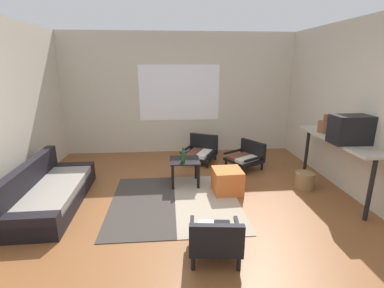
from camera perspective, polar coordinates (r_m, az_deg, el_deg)
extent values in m
plane|color=brown|center=(4.01, -0.49, -14.37)|extent=(7.80, 7.80, 0.00)
cube|color=beige|center=(6.55, -2.59, 10.07)|extent=(5.60, 0.12, 2.70)
cube|color=white|center=(6.49, -2.57, 10.30)|extent=(1.81, 0.01, 1.24)
cube|color=beige|center=(4.80, 32.83, 5.34)|extent=(0.12, 6.60, 2.70)
cube|color=#38332D|center=(4.38, -9.90, -11.76)|extent=(0.96, 1.92, 0.01)
cube|color=gray|center=(4.40, 2.97, -11.42)|extent=(0.96, 1.92, 0.01)
cube|color=black|center=(4.71, -26.14, -9.82)|extent=(0.80, 1.94, 0.22)
cube|color=gray|center=(4.64, -26.03, -8.07)|extent=(0.70, 1.76, 0.10)
cube|color=black|center=(4.73, -30.22, -6.70)|extent=(0.18, 1.93, 0.54)
cube|color=black|center=(5.45, -23.18, -5.34)|extent=(0.77, 0.19, 0.33)
cube|color=black|center=(3.97, -30.52, -14.40)|extent=(0.77, 0.19, 0.33)
cube|color=black|center=(4.81, -1.46, -3.32)|extent=(0.50, 0.49, 0.02)
cube|color=black|center=(5.07, -3.98, -4.99)|extent=(0.04, 0.04, 0.43)
cube|color=black|center=(5.09, 0.80, -4.85)|extent=(0.04, 0.04, 0.43)
cube|color=black|center=(4.69, -3.89, -6.78)|extent=(0.04, 0.04, 0.43)
cube|color=black|center=(4.72, 1.29, -6.63)|extent=(0.04, 0.04, 0.43)
cylinder|color=black|center=(5.67, 3.15, -4.28)|extent=(0.04, 0.04, 0.12)
cylinder|color=black|center=(5.86, -1.95, -3.60)|extent=(0.04, 0.04, 0.12)
cylinder|color=black|center=(6.17, 4.76, -2.62)|extent=(0.04, 0.04, 0.12)
cylinder|color=black|center=(6.34, 0.01, -2.05)|extent=(0.04, 0.04, 0.12)
cube|color=black|center=(5.97, 1.50, -2.32)|extent=(0.84, 0.84, 0.05)
cube|color=silver|center=(5.90, 2.44, -1.99)|extent=(0.44, 0.60, 0.06)
cube|color=brown|center=(5.97, 0.44, -1.75)|extent=(0.44, 0.60, 0.06)
cube|color=black|center=(6.17, 2.41, 0.32)|extent=(0.59, 0.34, 0.37)
cube|color=black|center=(5.85, 4.21, -1.57)|extent=(0.32, 0.58, 0.04)
cube|color=black|center=(6.04, -1.12, -0.96)|extent=(0.32, 0.58, 0.04)
cylinder|color=black|center=(3.49, 0.38, -17.92)|extent=(0.04, 0.04, 0.16)
cylinder|color=black|center=(3.52, 8.36, -17.84)|extent=(0.04, 0.04, 0.16)
cylinder|color=black|center=(3.11, 0.21, -22.92)|extent=(0.04, 0.04, 0.16)
cylinder|color=black|center=(3.13, 9.47, -22.77)|extent=(0.04, 0.04, 0.16)
cube|color=black|center=(3.24, 4.65, -18.79)|extent=(0.60, 0.62, 0.05)
cube|color=silver|center=(3.22, 2.87, -17.79)|extent=(0.23, 0.52, 0.06)
cube|color=black|center=(3.23, 6.42, -17.75)|extent=(0.23, 0.52, 0.06)
cube|color=black|center=(2.93, 5.01, -18.67)|extent=(0.55, 0.13, 0.32)
cube|color=black|center=(3.17, -0.07, -17.08)|extent=(0.10, 0.57, 0.04)
cube|color=black|center=(3.20, 9.42, -16.98)|extent=(0.10, 0.57, 0.04)
cylinder|color=black|center=(5.39, 10.71, -5.50)|extent=(0.04, 0.04, 0.15)
cylinder|color=black|center=(5.74, 6.87, -3.98)|extent=(0.04, 0.04, 0.15)
cylinder|color=black|center=(5.73, 13.98, -4.41)|extent=(0.04, 0.04, 0.15)
cylinder|color=black|center=(6.06, 10.16, -3.04)|extent=(0.04, 0.04, 0.15)
cube|color=black|center=(5.69, 10.47, -3.25)|extent=(0.79, 0.81, 0.05)
cube|color=beige|center=(5.59, 11.14, -3.04)|extent=(0.53, 0.43, 0.06)
cube|color=brown|center=(5.73, 9.59, -2.49)|extent=(0.53, 0.43, 0.06)
cube|color=black|center=(5.81, 12.25, -0.99)|extent=(0.38, 0.56, 0.33)
cube|color=black|center=(5.47, 12.68, -2.89)|extent=(0.50, 0.32, 0.04)
cube|color=black|center=(5.84, 8.51, -1.45)|extent=(0.50, 0.32, 0.04)
cube|color=#D1662D|center=(4.63, 7.15, -7.43)|extent=(0.47, 0.47, 0.39)
cube|color=#B2AD9E|center=(4.93, 27.26, 0.87)|extent=(0.38, 1.86, 0.04)
cylinder|color=black|center=(4.39, 32.40, -7.91)|extent=(0.06, 0.06, 0.87)
cylinder|color=black|center=(5.77, 22.24, -1.22)|extent=(0.06, 0.06, 0.87)
cube|color=black|center=(4.63, 29.56, 2.57)|extent=(0.56, 0.33, 0.41)
cube|color=black|center=(4.48, 26.72, 2.82)|extent=(0.01, 0.25, 0.29)
cylinder|color=brown|center=(5.21, 25.30, 3.17)|extent=(0.22, 0.22, 0.19)
cylinder|color=brown|center=(5.19, 25.50, 4.81)|extent=(0.08, 0.08, 0.12)
cylinder|color=#194723|center=(4.67, -1.81, -2.55)|extent=(0.07, 0.07, 0.19)
cylinder|color=#194723|center=(4.63, -1.82, -1.06)|extent=(0.03, 0.03, 0.06)
cylinder|color=olive|center=(5.12, 21.84, -6.85)|extent=(0.31, 0.31, 0.28)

